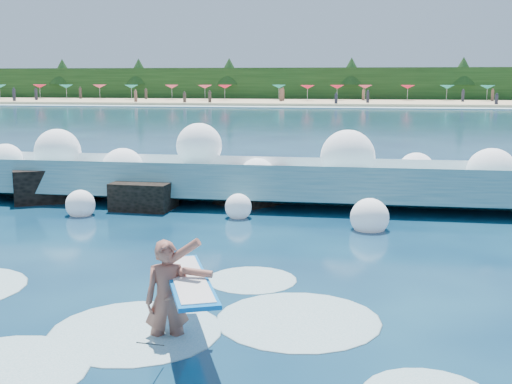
# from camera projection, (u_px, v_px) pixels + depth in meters

# --- Properties ---
(ground) EXTENTS (200.00, 200.00, 0.00)m
(ground) POSITION_uv_depth(u_px,v_px,m) (152.00, 277.00, 11.16)
(ground) COLOR #071F3B
(ground) RESTS_ON ground
(beach) EXTENTS (140.00, 20.00, 0.40)m
(beach) POSITION_uv_depth(u_px,v_px,m) (337.00, 102.00, 86.87)
(beach) COLOR tan
(beach) RESTS_ON ground
(wet_band) EXTENTS (140.00, 5.00, 0.08)m
(wet_band) POSITION_uv_depth(u_px,v_px,m) (333.00, 107.00, 76.22)
(wet_band) COLOR silver
(wet_band) RESTS_ON ground
(treeline) EXTENTS (140.00, 4.00, 5.00)m
(treeline) POSITION_uv_depth(u_px,v_px,m) (340.00, 85.00, 96.18)
(treeline) COLOR black
(treeline) RESTS_ON ground
(breaking_wave) EXTENTS (18.29, 2.84, 1.58)m
(breaking_wave) POSITION_uv_depth(u_px,v_px,m) (229.00, 182.00, 18.00)
(breaking_wave) COLOR teal
(breaking_wave) RESTS_ON ground
(rock_cluster) EXTENTS (8.04, 2.93, 1.20)m
(rock_cluster) POSITION_uv_depth(u_px,v_px,m) (140.00, 189.00, 17.77)
(rock_cluster) COLOR black
(rock_cluster) RESTS_ON ground
(surfer_with_board) EXTENTS (1.31, 2.82, 1.61)m
(surfer_with_board) POSITION_uv_depth(u_px,v_px,m) (172.00, 296.00, 8.41)
(surfer_with_board) COLOR #915343
(surfer_with_board) RESTS_ON ground
(wave_spray) EXTENTS (14.91, 4.47, 2.32)m
(wave_spray) POSITION_uv_depth(u_px,v_px,m) (244.00, 165.00, 17.74)
(wave_spray) COLOR white
(wave_spray) RESTS_ON ground
(surf_foam) EXTENTS (9.31, 5.83, 0.12)m
(surf_foam) POSITION_uv_depth(u_px,v_px,m) (126.00, 322.00, 9.11)
(surf_foam) COLOR silver
(surf_foam) RESTS_ON ground
(beach_umbrellas) EXTENTS (112.39, 6.37, 0.50)m
(beach_umbrellas) POSITION_uv_depth(u_px,v_px,m) (338.00, 87.00, 88.87)
(beach_umbrellas) COLOR red
(beach_umbrellas) RESTS_ON ground
(beachgoers) EXTENTS (97.76, 13.90, 1.94)m
(beachgoers) POSITION_uv_depth(u_px,v_px,m) (350.00, 96.00, 84.20)
(beachgoers) COLOR #3F332D
(beachgoers) RESTS_ON ground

